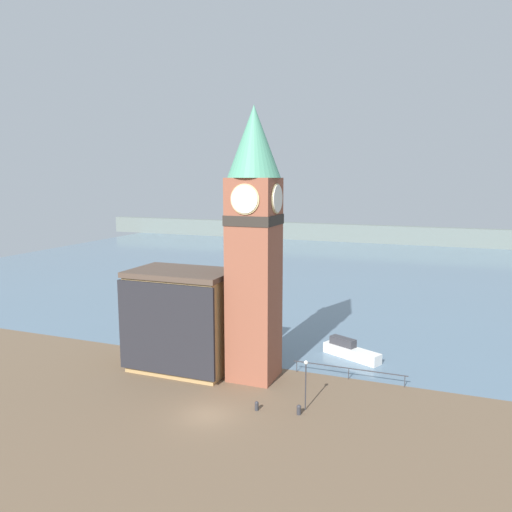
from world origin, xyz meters
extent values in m
plane|color=brown|center=(0.00, 0.00, 0.00)|extent=(160.00, 160.00, 0.00)
cube|color=slate|center=(0.00, 71.32, 0.00)|extent=(160.00, 120.00, 0.00)
cube|color=slate|center=(0.00, 111.32, 2.50)|extent=(180.00, 3.00, 5.00)
cube|color=#333338|center=(8.98, 11.07, 1.05)|extent=(10.54, 0.08, 0.08)
cylinder|color=#333338|center=(4.01, 11.07, 0.53)|extent=(0.07, 0.07, 1.05)
cylinder|color=#333338|center=(8.98, 11.07, 0.53)|extent=(0.07, 0.07, 1.05)
cylinder|color=#333338|center=(13.95, 11.07, 0.53)|extent=(0.07, 0.07, 1.05)
cube|color=brown|center=(0.66, 8.44, 9.18)|extent=(4.10, 4.10, 18.37)
cube|color=#2D2823|center=(0.66, 8.44, 14.69)|extent=(4.22, 4.22, 0.90)
cylinder|color=tan|center=(0.66, 6.33, 16.58)|extent=(2.61, 0.12, 2.61)
cylinder|color=silver|center=(0.66, 6.24, 16.58)|extent=(2.37, 0.12, 2.37)
cylinder|color=tan|center=(2.77, 8.44, 16.58)|extent=(0.12, 2.61, 2.61)
cylinder|color=silver|center=(2.85, 8.44, 16.58)|extent=(0.12, 2.37, 2.37)
cone|color=#4C9375|center=(0.66, 8.44, 21.47)|extent=(4.72, 4.72, 6.20)
cube|color=#A88451|center=(-6.64, 8.08, 4.60)|extent=(9.34, 5.89, 9.20)
cube|color=#4C3D33|center=(-6.64, 8.08, 9.45)|extent=(9.74, 6.29, 0.50)
cube|color=#232328|center=(-6.64, 4.98, 4.78)|extent=(9.84, 0.30, 8.47)
cube|color=silver|center=(8.25, 16.62, 0.54)|extent=(6.34, 4.01, 1.08)
cube|color=#38383D|center=(7.22, 17.11, 1.49)|extent=(2.95, 2.10, 0.82)
cylinder|color=#2D2D33|center=(3.30, 2.21, 0.30)|extent=(0.31, 0.31, 0.61)
sphere|color=#2D2D33|center=(3.30, 2.21, 0.61)|extent=(0.32, 0.32, 0.32)
cylinder|color=#2D2D33|center=(6.65, 2.74, 0.31)|extent=(0.35, 0.35, 0.62)
sphere|color=#2D2D33|center=(6.65, 2.74, 0.62)|extent=(0.37, 0.37, 0.37)
cylinder|color=#2D2D33|center=(6.90, 3.69, 1.94)|extent=(0.10, 0.10, 3.88)
sphere|color=silver|center=(6.90, 3.69, 3.97)|extent=(0.32, 0.32, 0.32)
camera|label=1|loc=(16.70, -32.71, 18.37)|focal=35.00mm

